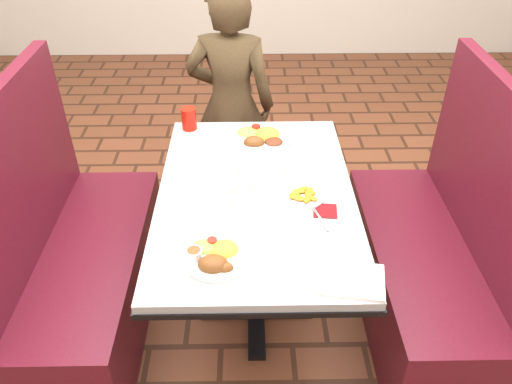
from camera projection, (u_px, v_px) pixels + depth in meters
dining_table at (256, 210)px, 2.10m from camera, size 0.81×1.21×0.75m
booth_bench_left at (82, 268)px, 2.28m from camera, size 0.47×1.20×1.17m
booth_bench_right at (429, 264)px, 2.30m from camera, size 0.47×1.20×1.17m
diner_person at (231, 105)px, 2.82m from camera, size 0.53×0.39×1.36m
near_dinner_plate at (215, 254)px, 1.71m from camera, size 0.24×0.24×0.07m
far_dinner_plate at (261, 135)px, 2.36m from camera, size 0.29×0.29×0.07m
plantain_plate at (304, 196)px, 2.00m from camera, size 0.16×0.16×0.02m
maroon_napkin at (325, 211)px, 1.94m from camera, size 0.10×0.10×0.00m
spoon_utensil at (321, 219)px, 1.89m from camera, size 0.05×0.14×0.00m
red_tumbler at (189, 119)px, 2.44m from camera, size 0.07×0.07×0.11m
paper_napkin at (351, 280)px, 1.64m from camera, size 0.24×0.20×0.01m
knife_utensil at (242, 249)px, 1.75m from camera, size 0.01×0.17×0.00m
fork_utensil at (241, 249)px, 1.75m from camera, size 0.02×0.15×0.00m
lettuce_shreds at (265, 183)px, 2.09m from camera, size 0.28×0.32×0.00m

